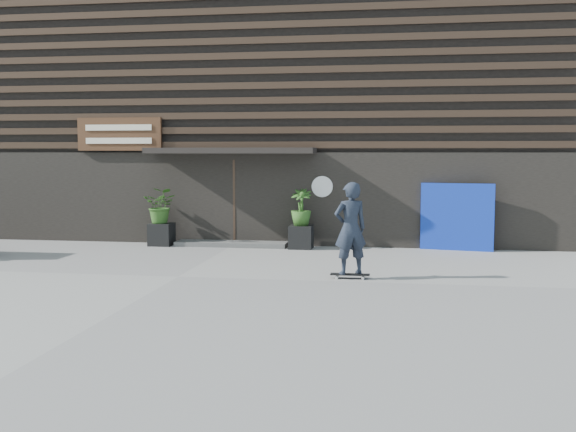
% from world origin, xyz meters
% --- Properties ---
extents(ground, '(80.00, 80.00, 0.00)m').
position_xyz_m(ground, '(0.00, 0.00, 0.00)').
color(ground, gray).
rests_on(ground, ground).
extents(entrance_step, '(3.00, 0.80, 0.12)m').
position_xyz_m(entrance_step, '(0.00, 4.60, 0.06)').
color(entrance_step, '#4A4A48').
rests_on(entrance_step, ground).
extents(planter_pot_left, '(0.60, 0.60, 0.60)m').
position_xyz_m(planter_pot_left, '(-1.90, 4.40, 0.30)').
color(planter_pot_left, black).
rests_on(planter_pot_left, ground).
extents(bamboo_left, '(0.86, 0.75, 0.96)m').
position_xyz_m(bamboo_left, '(-1.90, 4.40, 1.08)').
color(bamboo_left, '#2D591E').
rests_on(bamboo_left, planter_pot_left).
extents(planter_pot_right, '(0.60, 0.60, 0.60)m').
position_xyz_m(planter_pot_right, '(1.90, 4.40, 0.30)').
color(planter_pot_right, black).
rests_on(planter_pot_right, ground).
extents(bamboo_right, '(0.54, 0.54, 0.96)m').
position_xyz_m(bamboo_right, '(1.90, 4.40, 1.08)').
color(bamboo_right, '#2D591E').
rests_on(bamboo_right, planter_pot_right).
extents(blue_tarp, '(1.83, 0.42, 1.72)m').
position_xyz_m(blue_tarp, '(5.89, 4.70, 0.86)').
color(blue_tarp, '#0B249B').
rests_on(blue_tarp, ground).
extents(building, '(18.00, 11.00, 8.00)m').
position_xyz_m(building, '(-0.00, 9.96, 3.99)').
color(building, black).
rests_on(building, ground).
extents(skateboarder, '(0.79, 0.68, 1.93)m').
position_xyz_m(skateboarder, '(3.45, 0.32, 1.00)').
color(skateboarder, black).
rests_on(skateboarder, ground).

